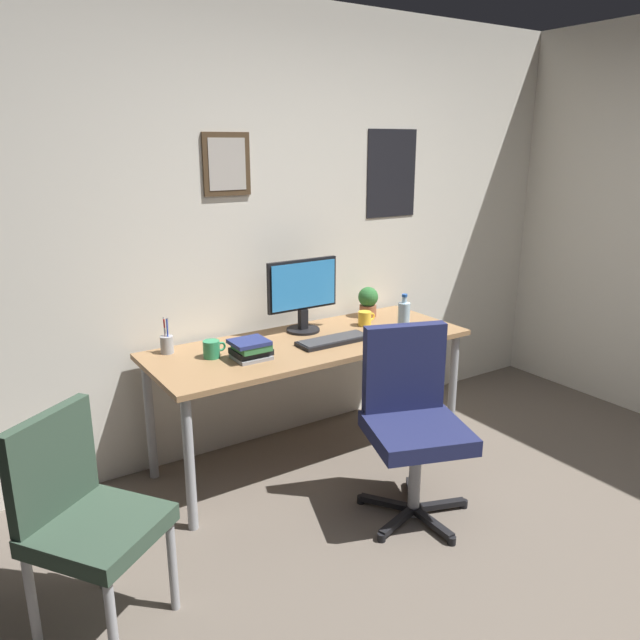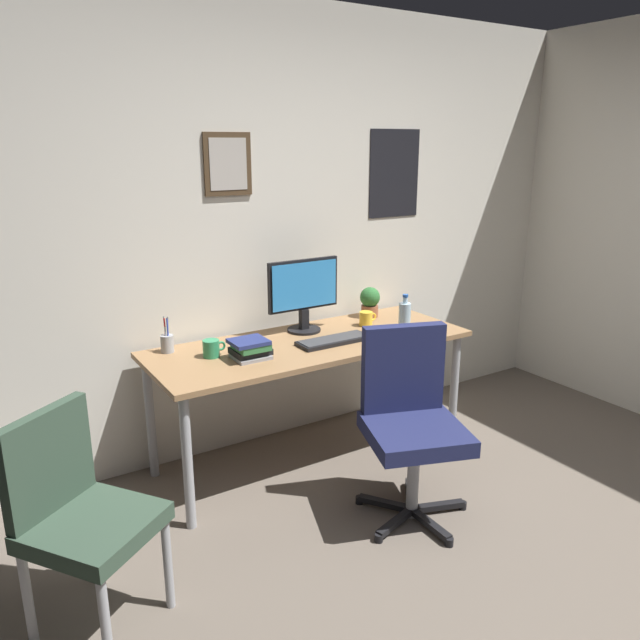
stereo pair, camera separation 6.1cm
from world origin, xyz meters
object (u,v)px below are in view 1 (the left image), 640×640
coffee_mug_near (212,349)px  monitor (303,292)px  office_chair (411,413)px  computer_mouse (378,332)px  book_stack_left (251,349)px  pen_cup (167,343)px  keyboard (333,340)px  water_bottle (404,319)px  potted_plant (368,301)px  coffee_mug_far (365,318)px  side_chair (83,511)px

coffee_mug_near → monitor: bearing=12.3°
office_chair → computer_mouse: office_chair is taller
book_stack_left → pen_cup: bearing=136.3°
keyboard → water_bottle: size_ratio=1.70×
coffee_mug_near → pen_cup: size_ratio=0.63×
office_chair → potted_plant: office_chair is taller
monitor → pen_cup: size_ratio=2.30×
keyboard → water_bottle: 0.44m
coffee_mug_far → office_chair: bearing=-111.3°
office_chair → computer_mouse: 0.69m
coffee_mug_far → book_stack_left: (-0.87, -0.15, 0.01)m
monitor → coffee_mug_far: monitor is taller
side_chair → coffee_mug_near: bearing=40.2°
coffee_mug_near → book_stack_left: (0.17, -0.13, 0.01)m
office_chair → pen_cup: bearing=132.6°
side_chair → monitor: size_ratio=1.90×
side_chair → potted_plant: 2.23m
computer_mouse → pen_cup: pen_cup is taller
coffee_mug_far → potted_plant: size_ratio=0.61×
computer_mouse → water_bottle: water_bottle is taller
pen_cup → monitor: bearing=-4.0°
keyboard → potted_plant: bearing=33.5°
potted_plant → pen_cup: 1.35m
office_chair → monitor: (-0.07, 0.91, 0.44)m
monitor → water_bottle: (0.44, -0.41, -0.13)m
coffee_mug_far → side_chair: bearing=-158.4°
coffee_mug_far → keyboard: bearing=-154.2°
water_bottle → book_stack_left: size_ratio=1.22×
computer_mouse → coffee_mug_far: size_ratio=0.92×
keyboard → computer_mouse: computer_mouse is taller
coffee_mug_far → pen_cup: pen_cup is taller
computer_mouse → coffee_mug_far: bearing=75.2°
coffee_mug_far → computer_mouse: bearing=-104.8°
office_chair → keyboard: 0.67m
water_bottle → coffee_mug_near: (-1.09, 0.27, -0.06)m
computer_mouse → potted_plant: (0.19, 0.36, 0.09)m
monitor → water_bottle: size_ratio=1.82×
coffee_mug_near → pen_cup: 0.26m
side_chair → coffee_mug_near: size_ratio=6.95×
computer_mouse → book_stack_left: bearing=176.9°
office_chair → water_bottle: 0.70m
coffee_mug_far → pen_cup: bearing=172.0°
keyboard → potted_plant: size_ratio=2.21×
side_chair → coffee_mug_near: (0.84, 0.71, 0.28)m
monitor → keyboard: bearing=-84.0°
keyboard → computer_mouse: 0.30m
computer_mouse → coffee_mug_near: bearing=170.2°
office_chair → monitor: monitor is taller
monitor → keyboard: 0.36m
coffee_mug_near → coffee_mug_far: (1.03, 0.03, -0.00)m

